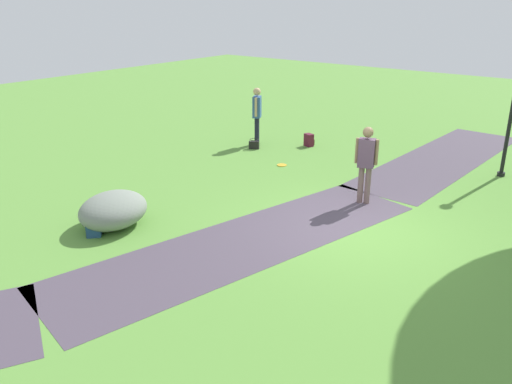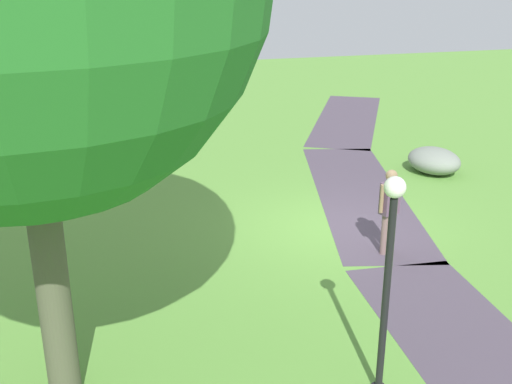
{
  "view_description": "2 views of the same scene",
  "coord_description": "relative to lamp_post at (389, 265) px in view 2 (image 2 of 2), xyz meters",
  "views": [
    {
      "loc": [
        9.14,
        4.43,
        4.57
      ],
      "look_at": [
        1.54,
        -1.42,
        0.95
      ],
      "focal_mm": 36.96,
      "sensor_mm": 36.0,
      "label": 1
    },
    {
      "loc": [
        -12.08,
        5.0,
        5.77
      ],
      "look_at": [
        0.02,
        1.84,
        1.05
      ],
      "focal_mm": 44.19,
      "sensor_mm": 36.0,
      "label": 2
    }
  ],
  "objects": [
    {
      "name": "man_near_boulder",
      "position": [
        4.02,
        -2.04,
        -0.94
      ],
      "size": [
        0.34,
        0.5,
        1.81
      ],
      "color": "#755A57",
      "rests_on": "ground"
    },
    {
      "name": "lamp_post",
      "position": [
        0.0,
        0.0,
        0.0
      ],
      "size": [
        0.28,
        0.28,
        3.21
      ],
      "color": "black",
      "rests_on": "ground"
    },
    {
      "name": "ground_plane",
      "position": [
        5.45,
        -1.49,
        -2.0
      ],
      "size": [
        48.0,
        48.0,
        0.0
      ],
      "primitive_type": "plane",
      "color": "#5A903A"
    },
    {
      "name": "footpath_segment_mid",
      "position": [
        7.33,
        -2.89,
        -2.0
      ],
      "size": [
        8.27,
        3.87,
        0.01
      ],
      "color": "#493F4D",
      "rests_on": "ground"
    },
    {
      "name": "backpack_by_boulder",
      "position": [
        8.96,
        -5.5,
        -1.81
      ],
      "size": [
        0.35,
        0.35,
        0.4
      ],
      "color": "navy",
      "rests_on": "ground"
    },
    {
      "name": "lawn_boulder",
      "position": [
        8.39,
        -5.58,
        -1.64
      ],
      "size": [
        1.88,
        1.68,
        0.71
      ],
      "color": "gray",
      "rests_on": "ground"
    },
    {
      "name": "footpath_segment_far",
      "position": [
        14.79,
        -5.62,
        -2.0
      ],
      "size": [
        8.09,
        5.55,
        0.01
      ],
      "color": "#493F4D",
      "rests_on": "ground"
    }
  ]
}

